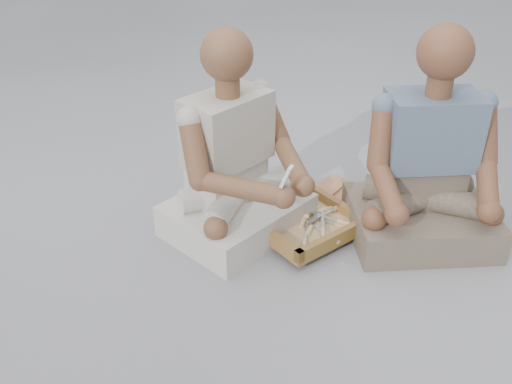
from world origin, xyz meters
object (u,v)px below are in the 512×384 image
Objects in this scene: craftsman at (236,169)px; tool_tray at (295,217)px; carved_panel at (362,210)px; companion at (427,174)px.

tool_tray is at bearing 134.31° from craftsman.
craftsman is (-0.42, -0.46, 0.30)m from carved_panel.
craftsman is (-0.22, -0.16, 0.26)m from tool_tray.
carved_panel is 0.42m from companion.
carved_panel is 0.36m from tool_tray.
carved_panel is 0.60× the size of companion.
craftsman is at bearing -143.19° from tool_tray.
companion is at bearing 30.53° from tool_tray.
companion reaches higher than craftsman.
carved_panel is at bearing 145.42° from craftsman.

